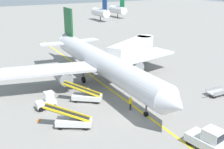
# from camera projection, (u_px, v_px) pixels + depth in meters

# --- Properties ---
(ground_plane) EXTENTS (300.00, 300.00, 0.00)m
(ground_plane) POSITION_uv_depth(u_px,v_px,m) (136.00, 117.00, 31.57)
(ground_plane) COLOR gray
(taxi_line_yellow) EXTENTS (2.44, 79.98, 0.01)m
(taxi_line_yellow) POSITION_uv_depth(u_px,v_px,m) (124.00, 99.00, 36.36)
(taxi_line_yellow) COLOR yellow
(taxi_line_yellow) RESTS_ON ground
(airliner) EXTENTS (28.60, 35.27, 10.10)m
(airliner) POSITION_uv_depth(u_px,v_px,m) (100.00, 62.00, 40.77)
(airliner) COLOR silver
(airliner) RESTS_ON ground
(jet_bridge) EXTENTS (12.41, 8.51, 4.85)m
(jet_bridge) POSITION_uv_depth(u_px,v_px,m) (135.00, 47.00, 49.00)
(jet_bridge) COLOR silver
(jet_bridge) RESTS_ON ground
(pushback_tug) EXTENTS (2.42, 3.85, 2.20)m
(pushback_tug) POSITION_uv_depth(u_px,v_px,m) (208.00, 139.00, 25.44)
(pushback_tug) COLOR silver
(pushback_tug) RESTS_ON ground
(baggage_tug_near_wing) EXTENTS (2.42, 1.36, 2.10)m
(baggage_tug_near_wing) POSITION_uv_depth(u_px,v_px,m) (47.00, 101.00, 33.54)
(baggage_tug_near_wing) COLOR silver
(baggage_tug_near_wing) RESTS_ON ground
(belt_loader_forward_hold) EXTENTS (4.91, 3.71, 2.59)m
(belt_loader_forward_hold) POSITION_uv_depth(u_px,v_px,m) (73.00, 120.00, 29.32)
(belt_loader_forward_hold) COLOR silver
(belt_loader_forward_hold) RESTS_ON ground
(belt_loader_aft_hold) EXTENTS (4.73, 4.03, 2.59)m
(belt_loader_aft_hold) POSITION_uv_depth(u_px,v_px,m) (86.00, 96.00, 35.54)
(belt_loader_aft_hold) COLOR silver
(belt_loader_aft_hold) RESTS_ON ground
(baggage_cart_loaded) EXTENTS (3.80, 1.74, 0.94)m
(baggage_cart_loaded) POSITION_uv_depth(u_px,v_px,m) (217.00, 92.00, 37.40)
(baggage_cart_loaded) COLOR #A5A5A8
(baggage_cart_loaded) RESTS_ON ground
(ground_crew_marshaller) EXTENTS (0.36, 0.24, 1.70)m
(ground_crew_marshaller) POSITION_uv_depth(u_px,v_px,m) (131.00, 103.00, 33.09)
(ground_crew_marshaller) COLOR #26262D
(ground_crew_marshaller) RESTS_ON ground
(safety_cone_nose_right) EXTENTS (0.36, 0.36, 0.44)m
(safety_cone_nose_right) POSITION_uv_depth(u_px,v_px,m) (131.00, 80.00, 42.51)
(safety_cone_nose_right) COLOR orange
(safety_cone_nose_right) RESTS_ON ground
(safety_cone_wingtip_left) EXTENTS (0.36, 0.36, 0.44)m
(safety_cone_wingtip_left) POSITION_uv_depth(u_px,v_px,m) (39.00, 120.00, 30.64)
(safety_cone_wingtip_left) COLOR orange
(safety_cone_wingtip_left) RESTS_ON ground
(safety_cone_wingtip_right) EXTENTS (0.36, 0.36, 0.44)m
(safety_cone_wingtip_right) POSITION_uv_depth(u_px,v_px,m) (109.00, 73.00, 46.06)
(safety_cone_wingtip_right) COLOR orange
(safety_cone_wingtip_right) RESTS_ON ground
(safety_cone_tail_area) EXTENTS (0.36, 0.36, 0.44)m
(safety_cone_tail_area) POSITION_uv_depth(u_px,v_px,m) (140.00, 67.00, 49.12)
(safety_cone_tail_area) COLOR orange
(safety_cone_tail_area) RESTS_ON ground
(distant_aircraft_mid_left) EXTENTS (3.00, 10.10, 8.80)m
(distant_aircraft_mid_left) POSITION_uv_depth(u_px,v_px,m) (101.00, 12.00, 103.60)
(distant_aircraft_mid_left) COLOR silver
(distant_aircraft_mid_left) RESTS_ON ground
(distant_aircraft_mid_right) EXTENTS (3.00, 10.10, 8.80)m
(distant_aircraft_mid_right) POSITION_uv_depth(u_px,v_px,m) (118.00, 10.00, 112.82)
(distant_aircraft_mid_right) COLOR silver
(distant_aircraft_mid_right) RESTS_ON ground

